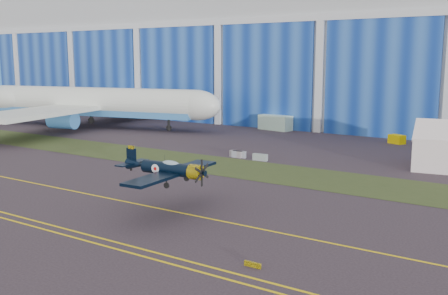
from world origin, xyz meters
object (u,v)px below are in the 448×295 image
Objects in this scene: warbird at (167,169)px; tug at (397,139)px; jetliner at (88,71)px; shipping_container at (275,123)px.

warbird is 4.95× the size of tug.
jetliner is 11.38× the size of shipping_container.
tug is (57.14, 11.80, -10.35)m from jetliner.
jetliner reaches higher than warbird.
jetliner is 59.25m from tug.
warbird is 49.62m from tug.
jetliner is at bearing -145.48° from shipping_container.
shipping_container is (-17.32, 52.89, -2.42)m from warbird.
warbird is 0.16× the size of jetliner.
shipping_container is at bearing -164.19° from tug.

